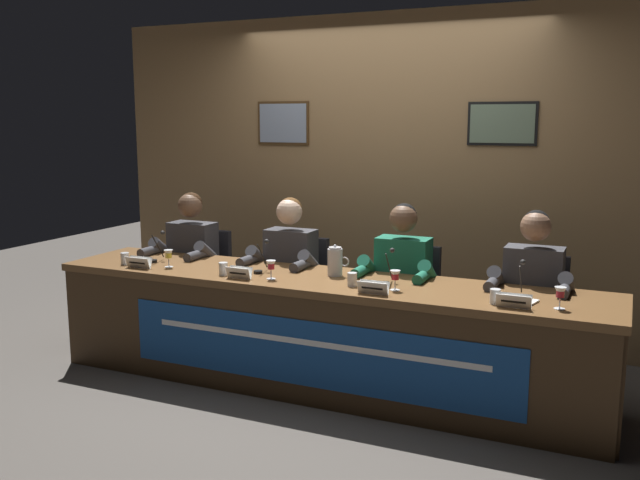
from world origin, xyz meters
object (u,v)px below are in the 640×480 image
at_px(water_cup_far_left, 125,259).
at_px(nameplate_far_right, 514,301).
at_px(nameplate_center_left, 239,273).
at_px(water_cup_center_left, 223,269).
at_px(water_pitcher_central, 335,261).
at_px(chair_center_right, 407,311).
at_px(nameplate_far_left, 139,262).
at_px(microphone_far_left, 156,251).
at_px(microphone_center_left, 261,262).
at_px(chair_far_right, 533,326).
at_px(panelist_center_left, 286,268).
at_px(microphone_center_right, 388,272).
at_px(water_cup_center_right, 352,280).
at_px(chair_far_left, 202,287).
at_px(panelist_far_right, 531,292).
at_px(conference_table, 313,316).
at_px(juice_glass_center_right, 395,277).
at_px(microphone_far_right, 520,286).
at_px(panelist_far_left, 187,258).
at_px(water_cup_far_right, 495,297).
at_px(panelist_center_right, 399,279).
at_px(document_stack_far_right, 517,301).
at_px(nameplate_center_right, 373,288).
at_px(juice_glass_far_left, 169,255).
at_px(juice_glass_far_right, 560,294).
at_px(chair_center_left, 298,298).

xyz_separation_m(water_cup_far_left, nameplate_far_right, (2.72, -0.05, 0.00)).
height_order(nameplate_center_left, water_cup_center_left, water_cup_center_left).
bearing_deg(water_pitcher_central, nameplate_far_right, -15.73).
bearing_deg(water_cup_far_left, chair_center_right, 21.63).
height_order(nameplate_far_left, microphone_far_left, microphone_far_left).
bearing_deg(microphone_center_left, chair_far_right, 18.34).
bearing_deg(water_pitcher_central, microphone_far_left, -175.43).
bearing_deg(microphone_center_left, panelist_center_left, 90.29).
bearing_deg(microphone_center_right, water_cup_center_right, -140.12).
height_order(chair_far_left, panelist_far_right, panelist_far_right).
bearing_deg(water_pitcher_central, conference_table, -107.06).
xyz_separation_m(juice_glass_center_right, microphone_far_right, (0.72, 0.10, -0.01)).
bearing_deg(chair_far_left, panelist_far_right, -4.38).
bearing_deg(panelist_far_left, conference_table, -19.74).
bearing_deg(chair_far_right, panelist_far_right, -90.00).
distance_m(nameplate_center_left, water_cup_far_right, 1.63).
relative_size(panelist_center_right, microphone_center_right, 5.59).
bearing_deg(water_cup_far_left, panelist_far_right, 11.26).
height_order(panelist_far_right, document_stack_far_right, panelist_far_right).
bearing_deg(panelist_center_right, panelist_far_left, 180.00).
xyz_separation_m(nameplate_center_right, microphone_center_right, (-0.01, 0.29, 0.03)).
relative_size(nameplate_center_left, panelist_center_right, 0.14).
bearing_deg(water_cup_center_left, microphone_center_right, 11.15).
relative_size(juice_glass_center_right, water_pitcher_central, 0.59).
xyz_separation_m(conference_table, microphone_center_left, (-0.43, 0.09, 0.31)).
height_order(juice_glass_far_left, water_cup_far_right, juice_glass_far_left).
xyz_separation_m(chair_far_left, panelist_far_left, (0.00, -0.20, 0.28)).
distance_m(nameplate_far_left, nameplate_center_left, 0.81).
bearing_deg(document_stack_far_right, panelist_center_right, 151.97).
bearing_deg(nameplate_center_right, microphone_far_right, 17.07).
relative_size(nameplate_center_left, water_cup_far_right, 2.01).
bearing_deg(document_stack_far_right, juice_glass_far_left, -178.87).
bearing_deg(juice_glass_far_right, panelist_center_left, 165.12).
bearing_deg(microphone_center_left, nameplate_center_right, -15.68).
xyz_separation_m(water_cup_center_left, water_cup_far_right, (1.79, 0.00, 0.00)).
bearing_deg(nameplate_far_left, water_pitcher_central, 14.50).
bearing_deg(chair_center_right, water_cup_far_left, -158.37).
bearing_deg(microphone_far_right, microphone_center_right, 177.06).
relative_size(juice_glass_far_left, water_pitcher_central, 0.59).
height_order(panelist_far_left, water_pitcher_central, panelist_far_left).
xyz_separation_m(water_cup_center_left, panelist_far_right, (1.91, 0.55, -0.08)).
height_order(juice_glass_center_right, document_stack_far_right, juice_glass_center_right).
distance_m(chair_far_left, panelist_center_left, 0.93).
relative_size(juice_glass_center_right, juice_glass_far_right, 1.00).
height_order(chair_center_left, nameplate_center_left, chair_center_left).
height_order(water_pitcher_central, document_stack_far_right, water_pitcher_central).
relative_size(chair_center_right, document_stack_far_right, 3.68).
distance_m(chair_center_left, juice_glass_far_right, 2.11).
height_order(chair_far_right, microphone_far_right, microphone_far_right).
xyz_separation_m(microphone_center_right, document_stack_far_right, (0.81, -0.11, -0.07)).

